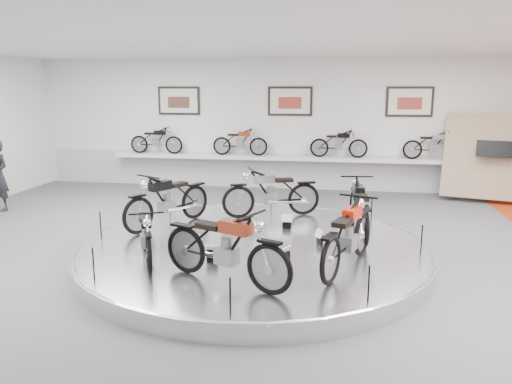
% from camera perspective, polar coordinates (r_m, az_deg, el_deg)
% --- Properties ---
extents(floor, '(16.00, 16.00, 0.00)m').
position_cam_1_polar(floor, '(9.02, -0.61, -8.29)').
color(floor, '#555557').
rests_on(floor, ground).
extents(ceiling, '(16.00, 16.00, 0.00)m').
position_cam_1_polar(ceiling, '(8.51, -0.67, 17.89)').
color(ceiling, white).
rests_on(ceiling, wall_back).
extents(wall_back, '(16.00, 0.00, 16.00)m').
position_cam_1_polar(wall_back, '(15.45, 3.89, 7.72)').
color(wall_back, white).
rests_on(wall_back, floor).
extents(dado_band, '(15.68, 0.04, 1.10)m').
position_cam_1_polar(dado_band, '(15.60, 3.81, 2.40)').
color(dado_band, '#BCBCBA').
rests_on(dado_band, floor).
extents(display_platform, '(6.40, 6.40, 0.30)m').
position_cam_1_polar(display_platform, '(9.25, -0.29, -6.79)').
color(display_platform, silver).
rests_on(display_platform, floor).
extents(platform_rim, '(6.40, 6.40, 0.10)m').
position_cam_1_polar(platform_rim, '(9.21, -0.29, -6.08)').
color(platform_rim, '#B2B2BA').
rests_on(platform_rim, display_platform).
extents(shelf, '(11.00, 0.55, 0.10)m').
position_cam_1_polar(shelf, '(15.25, 3.73, 3.90)').
color(shelf, silver).
rests_on(shelf, wall_back).
extents(poster_left, '(1.35, 0.06, 0.88)m').
position_cam_1_polar(poster_left, '(16.09, -8.80, 10.27)').
color(poster_left, '#EDE5CC').
rests_on(poster_left, wall_back).
extents(poster_center, '(1.35, 0.06, 0.88)m').
position_cam_1_polar(poster_center, '(15.37, 3.91, 10.32)').
color(poster_center, '#EDE5CC').
rests_on(poster_center, wall_back).
extents(poster_right, '(1.35, 0.06, 0.88)m').
position_cam_1_polar(poster_right, '(15.44, 17.15, 9.83)').
color(poster_right, '#EDE5CC').
rests_on(poster_right, wall_back).
extents(display_panel, '(2.56, 1.52, 2.30)m').
position_cam_1_polar(display_panel, '(15.13, 25.15, 3.69)').
color(display_panel, tan).
rests_on(display_panel, floor).
extents(shelf_bike_a, '(1.22, 0.43, 0.73)m').
position_cam_1_polar(shelf_bike_a, '(16.16, -11.32, 5.62)').
color(shelf_bike_a, black).
rests_on(shelf_bike_a, shelf).
extents(shelf_bike_b, '(1.22, 0.43, 0.73)m').
position_cam_1_polar(shelf_bike_b, '(15.42, -1.83, 5.56)').
color(shelf_bike_b, maroon).
rests_on(shelf_bike_b, shelf).
extents(shelf_bike_c, '(1.22, 0.43, 0.73)m').
position_cam_1_polar(shelf_bike_c, '(15.13, 9.43, 5.28)').
color(shelf_bike_c, black).
rests_on(shelf_bike_c, shelf).
extents(shelf_bike_d, '(1.22, 0.43, 0.73)m').
position_cam_1_polar(shelf_bike_d, '(15.38, 19.58, 4.86)').
color(shelf_bike_d, '#ADADB1').
rests_on(shelf_bike_d, shelf).
extents(bike_a, '(0.85, 1.92, 1.09)m').
position_cam_1_polar(bike_a, '(9.76, 11.69, -1.77)').
color(bike_a, black).
rests_on(bike_a, display_platform).
extents(bike_b, '(1.98, 1.29, 1.10)m').
position_cam_1_polar(bike_b, '(10.96, 1.78, -0.04)').
color(bike_b, '#ADADB1').
rests_on(bike_b, display_platform).
extents(bike_c, '(1.53, 1.99, 1.12)m').
position_cam_1_polar(bike_c, '(10.36, -10.06, -0.84)').
color(bike_c, black).
rests_on(bike_c, display_platform).
extents(bike_d, '(1.16, 1.64, 0.92)m').
position_cam_1_polar(bike_d, '(8.38, -12.48, -4.70)').
color(bike_d, black).
rests_on(bike_d, display_platform).
extents(bike_e, '(2.01, 1.39, 1.12)m').
position_cam_1_polar(bike_e, '(7.24, -3.54, -6.24)').
color(bike_e, maroon).
rests_on(bike_e, display_platform).
extents(bike_f, '(1.26, 1.99, 1.10)m').
position_cam_1_polar(bike_f, '(7.94, 10.46, -4.85)').
color(bike_f, red).
rests_on(bike_f, display_platform).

